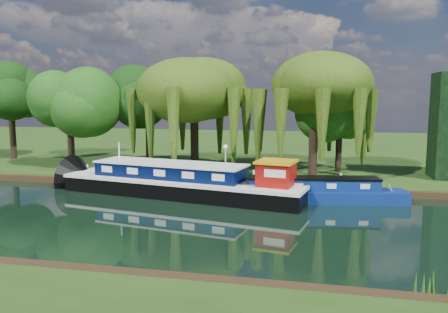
# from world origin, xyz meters

# --- Properties ---
(ground) EXTENTS (120.00, 120.00, 0.00)m
(ground) POSITION_xyz_m (0.00, 0.00, 0.00)
(ground) COLOR black
(far_bank) EXTENTS (120.00, 52.00, 0.45)m
(far_bank) POSITION_xyz_m (0.00, 34.00, 0.23)
(far_bank) COLOR #1D380F
(far_bank) RESTS_ON ground
(dutch_barge) EXTENTS (17.38, 6.90, 3.58)m
(dutch_barge) POSITION_xyz_m (-1.37, 5.75, 0.89)
(dutch_barge) COLOR black
(dutch_barge) RESTS_ON ground
(narrowboat) EXTENTS (11.78, 3.69, 1.70)m
(narrowboat) POSITION_xyz_m (7.17, 5.77, 0.60)
(narrowboat) COLOR navy
(narrowboat) RESTS_ON ground
(white_cruiser) EXTENTS (2.74, 2.47, 1.27)m
(white_cruiser) POSITION_xyz_m (12.01, 6.66, 0.00)
(white_cruiser) COLOR silver
(white_cruiser) RESTS_ON ground
(willow_left) EXTENTS (7.54, 7.54, 9.03)m
(willow_left) POSITION_xyz_m (-3.01, 14.19, 7.01)
(willow_left) COLOR black
(willow_left) RESTS_ON far_bank
(willow_right) EXTENTS (7.29, 7.29, 8.88)m
(willow_right) POSITION_xyz_m (7.06, 13.21, 6.93)
(willow_right) COLOR black
(willow_right) RESTS_ON far_bank
(tree_far_left) EXTENTS (5.23, 5.23, 8.43)m
(tree_far_left) POSITION_xyz_m (-13.59, 12.18, 6.22)
(tree_far_left) COLOR black
(tree_far_left) RESTS_ON far_bank
(tree_far_back) EXTENTS (5.23, 5.23, 8.80)m
(tree_far_back) POSITION_xyz_m (-22.84, 16.71, 6.59)
(tree_far_back) COLOR black
(tree_far_back) RESTS_ON far_bank
(tree_far_mid) EXTENTS (5.09, 5.09, 8.32)m
(tree_far_mid) POSITION_xyz_m (-7.99, 16.20, 6.19)
(tree_far_mid) COLOR black
(tree_far_mid) RESTS_ON far_bank
(tree_far_right) EXTENTS (4.47, 4.47, 7.31)m
(tree_far_right) POSITION_xyz_m (9.15, 15.43, 5.49)
(tree_far_right) COLOR black
(tree_far_right) RESTS_ON far_bank
(lamppost) EXTENTS (0.36, 0.36, 2.56)m
(lamppost) POSITION_xyz_m (0.50, 10.50, 2.42)
(lamppost) COLOR silver
(lamppost) RESTS_ON far_bank
(mooring_posts) EXTENTS (19.16, 0.16, 1.00)m
(mooring_posts) POSITION_xyz_m (-0.50, 8.40, 0.95)
(mooring_posts) COLOR silver
(mooring_posts) RESTS_ON far_bank
(reeds_near) EXTENTS (33.70, 1.50, 1.10)m
(reeds_near) POSITION_xyz_m (6.87, -7.57, 0.55)
(reeds_near) COLOR #244D14
(reeds_near) RESTS_ON ground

